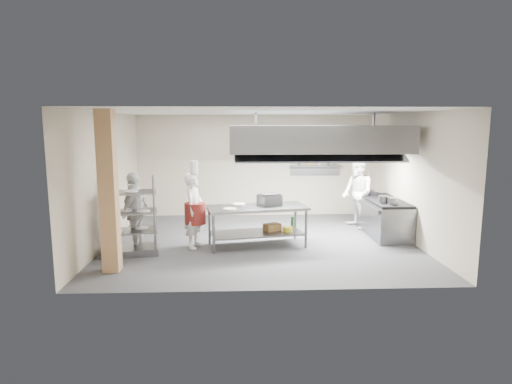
{
  "coord_description": "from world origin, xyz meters",
  "views": [
    {
      "loc": [
        -0.53,
        -9.73,
        2.73
      ],
      "look_at": [
        -0.11,
        0.2,
        1.15
      ],
      "focal_mm": 30.0,
      "sensor_mm": 36.0,
      "label": 1
    }
  ],
  "objects_px": {
    "chef_plating": "(135,211)",
    "griddle": "(269,200)",
    "island": "(257,226)",
    "pass_rack": "(130,216)",
    "stockpot": "(384,199)",
    "cooking_range": "(383,218)",
    "chef_head": "(194,211)",
    "chef_line": "(357,193)"
  },
  "relations": [
    {
      "from": "stockpot",
      "to": "cooking_range",
      "type": "bearing_deg",
      "value": 68.71
    },
    {
      "from": "stockpot",
      "to": "chef_line",
      "type": "bearing_deg",
      "value": 103.11
    },
    {
      "from": "chef_plating",
      "to": "griddle",
      "type": "height_order",
      "value": "chef_plating"
    },
    {
      "from": "pass_rack",
      "to": "stockpot",
      "type": "xyz_separation_m",
      "value": [
        5.68,
        0.86,
        0.16
      ]
    },
    {
      "from": "island",
      "to": "pass_rack",
      "type": "distance_m",
      "value": 2.77
    },
    {
      "from": "cooking_range",
      "to": "griddle",
      "type": "distance_m",
      "value": 3.03
    },
    {
      "from": "chef_plating",
      "to": "cooking_range",
      "type": "bearing_deg",
      "value": 115.61
    },
    {
      "from": "chef_plating",
      "to": "stockpot",
      "type": "height_order",
      "value": "chef_plating"
    },
    {
      "from": "chef_plating",
      "to": "griddle",
      "type": "distance_m",
      "value": 2.98
    },
    {
      "from": "chef_line",
      "to": "chef_head",
      "type": "bearing_deg",
      "value": -80.89
    },
    {
      "from": "pass_rack",
      "to": "chef_plating",
      "type": "relative_size",
      "value": 0.96
    },
    {
      "from": "pass_rack",
      "to": "griddle",
      "type": "bearing_deg",
      "value": 1.16
    },
    {
      "from": "cooking_range",
      "to": "chef_plating",
      "type": "xyz_separation_m",
      "value": [
        -5.85,
        -1.0,
        0.44
      ]
    },
    {
      "from": "stockpot",
      "to": "chef_plating",
      "type": "bearing_deg",
      "value": -174.98
    },
    {
      "from": "pass_rack",
      "to": "cooking_range",
      "type": "xyz_separation_m",
      "value": [
        5.88,
        1.36,
        -0.4
      ]
    },
    {
      "from": "pass_rack",
      "to": "chef_plating",
      "type": "xyz_separation_m",
      "value": [
        0.03,
        0.36,
        0.03
      ]
    },
    {
      "from": "island",
      "to": "cooking_range",
      "type": "height_order",
      "value": "island"
    },
    {
      "from": "island",
      "to": "stockpot",
      "type": "xyz_separation_m",
      "value": [
        2.99,
        0.34,
        0.53
      ]
    },
    {
      "from": "cooking_range",
      "to": "chef_head",
      "type": "relative_size",
      "value": 1.2
    },
    {
      "from": "chef_head",
      "to": "chef_plating",
      "type": "height_order",
      "value": "chef_plating"
    },
    {
      "from": "island",
      "to": "pass_rack",
      "type": "bearing_deg",
      "value": -179.77
    },
    {
      "from": "island",
      "to": "pass_rack",
      "type": "xyz_separation_m",
      "value": [
        -2.7,
        -0.51,
        0.37
      ]
    },
    {
      "from": "pass_rack",
      "to": "chef_head",
      "type": "bearing_deg",
      "value": 7.67
    },
    {
      "from": "pass_rack",
      "to": "chef_head",
      "type": "height_order",
      "value": "chef_head"
    },
    {
      "from": "pass_rack",
      "to": "stockpot",
      "type": "relative_size",
      "value": 6.7
    },
    {
      "from": "island",
      "to": "pass_rack",
      "type": "height_order",
      "value": "pass_rack"
    },
    {
      "from": "pass_rack",
      "to": "chef_plating",
      "type": "bearing_deg",
      "value": 73.82
    },
    {
      "from": "island",
      "to": "stockpot",
      "type": "bearing_deg",
      "value": -3.96
    },
    {
      "from": "island",
      "to": "cooking_range",
      "type": "xyz_separation_m",
      "value": [
        3.18,
        0.85,
        -0.04
      ]
    },
    {
      "from": "griddle",
      "to": "stockpot",
      "type": "xyz_separation_m",
      "value": [
        2.7,
        0.17,
        -0.04
      ]
    },
    {
      "from": "cooking_range",
      "to": "chef_line",
      "type": "relative_size",
      "value": 1.07
    },
    {
      "from": "pass_rack",
      "to": "stockpot",
      "type": "height_order",
      "value": "pass_rack"
    },
    {
      "from": "chef_head",
      "to": "stockpot",
      "type": "distance_m",
      "value": 4.41
    },
    {
      "from": "cooking_range",
      "to": "stockpot",
      "type": "relative_size",
      "value": 8.13
    },
    {
      "from": "cooking_range",
      "to": "stockpot",
      "type": "height_order",
      "value": "stockpot"
    },
    {
      "from": "cooking_range",
      "to": "stockpot",
      "type": "distance_m",
      "value": 0.78
    },
    {
      "from": "pass_rack",
      "to": "chef_line",
      "type": "relative_size",
      "value": 0.88
    },
    {
      "from": "island",
      "to": "chef_plating",
      "type": "bearing_deg",
      "value": 172.72
    },
    {
      "from": "chef_line",
      "to": "griddle",
      "type": "distance_m",
      "value": 2.79
    },
    {
      "from": "stockpot",
      "to": "chef_head",
      "type": "bearing_deg",
      "value": -174.78
    },
    {
      "from": "island",
      "to": "cooking_range",
      "type": "bearing_deg",
      "value": 4.35
    },
    {
      "from": "griddle",
      "to": "chef_head",
      "type": "bearing_deg",
      "value": 160.79
    }
  ]
}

